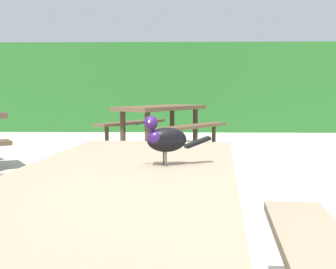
% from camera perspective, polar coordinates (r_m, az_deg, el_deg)
% --- Properties ---
extents(hedge_wall, '(28.00, 1.37, 2.15)m').
position_cam_1_polar(hedge_wall, '(11.54, 2.11, 5.89)').
color(hedge_wall, '#235B23').
rests_on(hedge_wall, ground).
extents(picnic_table_foreground, '(1.82, 1.86, 0.74)m').
position_cam_1_polar(picnic_table_foreground, '(1.61, -5.52, -11.00)').
color(picnic_table_foreground, '#84725B').
rests_on(picnic_table_foreground, ground).
extents(bird_grackle, '(0.28, 0.13, 0.18)m').
position_cam_1_polar(bird_grackle, '(1.65, -0.50, -0.42)').
color(bird_grackle, black).
rests_on(bird_grackle, picnic_table_foreground).
extents(picnic_table_mid_right, '(2.36, 2.36, 0.74)m').
position_cam_1_polar(picnic_table_mid_right, '(7.98, -0.90, 2.30)').
color(picnic_table_mid_right, brown).
rests_on(picnic_table_mid_right, ground).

